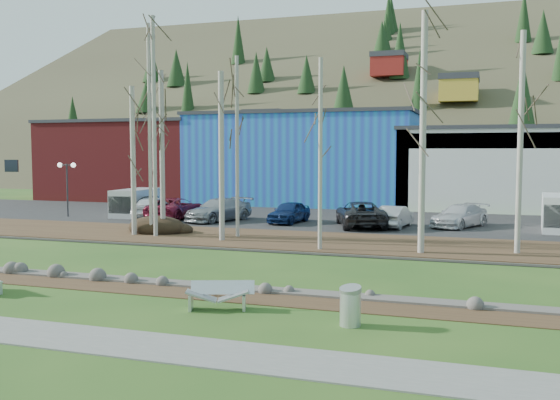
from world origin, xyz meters
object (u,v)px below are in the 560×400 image
(litter_bin, at_px, (350,308))
(street_lamp, at_px, (67,174))
(bench_damaged, at_px, (219,295))
(car_0, at_px, (154,207))
(car_6, at_px, (361,214))
(car_3, at_px, (219,210))
(car_1, at_px, (148,206))
(car_4, at_px, (289,212))
(car_5, at_px, (395,217))
(car_7, at_px, (460,216))
(seagull, at_px, (213,292))
(car_2, at_px, (176,208))
(van_grey, at_px, (134,203))

(litter_bin, height_order, street_lamp, street_lamp)
(bench_damaged, distance_m, car_0, 25.75)
(car_6, bearing_deg, car_3, -19.99)
(car_1, xyz_separation_m, car_3, (6.24, -1.52, 0.03))
(bench_damaged, bearing_deg, car_6, 69.75)
(street_lamp, xyz_separation_m, car_4, (16.23, 1.20, -2.33))
(car_5, height_order, car_6, car_6)
(car_3, bearing_deg, car_6, 18.36)
(litter_bin, xyz_separation_m, car_7, (1.95, 23.11, 0.33))
(seagull, xyz_separation_m, car_3, (-8.48, 19.50, 0.75))
(street_lamp, bearing_deg, car_4, 3.91)
(car_4, relative_size, car_6, 0.72)
(car_1, bearing_deg, car_4, 154.97)
(car_0, distance_m, car_1, 1.60)
(car_2, xyz_separation_m, car_5, (15.10, -0.28, -0.06))
(street_lamp, distance_m, car_2, 8.43)
(seagull, xyz_separation_m, car_7, (6.97, 21.16, 0.68))
(car_1, height_order, van_grey, van_grey)
(car_4, bearing_deg, car_0, -172.91)
(car_0, distance_m, van_grey, 2.06)
(car_3, height_order, car_6, car_6)
(car_2, height_order, car_5, car_2)
(car_3, xyz_separation_m, car_5, (11.69, 0.15, -0.09))
(car_3, bearing_deg, car_0, -164.99)
(car_1, bearing_deg, seagull, 105.32)
(street_lamp, bearing_deg, car_7, 4.71)
(street_lamp, bearing_deg, car_0, 9.57)
(car_2, bearing_deg, car_5, -179.89)
(bench_damaged, xyz_separation_m, car_1, (-15.58, 22.45, 0.43))
(car_7, bearing_deg, car_2, -150.71)
(litter_bin, height_order, seagull, litter_bin)
(car_1, distance_m, car_6, 15.96)
(car_4, xyz_separation_m, car_6, (4.83, -0.64, 0.09))
(street_lamp, height_order, car_3, street_lamp)
(car_4, height_order, car_6, car_6)
(car_3, bearing_deg, van_grey, -168.94)
(car_4, bearing_deg, car_6, -1.02)
(street_lamp, xyz_separation_m, car_3, (11.44, 0.72, -2.27))
(car_2, height_order, van_grey, van_grey)
(car_1, bearing_deg, bench_damaged, 105.07)
(car_0, bearing_deg, street_lamp, 2.71)
(car_7, bearing_deg, van_grey, -152.79)
(car_3, bearing_deg, seagull, -47.21)
(car_0, distance_m, car_4, 9.91)
(car_0, bearing_deg, car_4, 173.39)
(van_grey, bearing_deg, litter_bin, -49.74)
(bench_damaged, relative_size, car_6, 0.36)
(car_4, bearing_deg, car_3, -167.74)
(seagull, xyz_separation_m, car_5, (3.21, 19.65, 0.66))
(street_lamp, relative_size, van_grey, 0.86)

